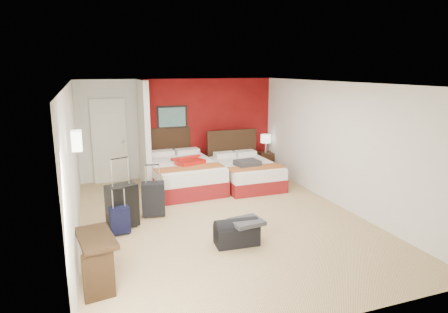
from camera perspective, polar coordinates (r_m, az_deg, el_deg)
name	(u,v)px	position (r m, az deg, el deg)	size (l,w,h in m)	color
ground	(222,219)	(7.34, -0.37, -9.15)	(6.50, 6.50, 0.00)	#DABC86
room_walls	(133,144)	(8.03, -13.31, 1.78)	(5.02, 6.52, 2.50)	silver
red_accent_panel	(208,127)	(10.22, -2.43, 4.40)	(3.50, 0.04, 2.50)	maroon
partition_wall	(144,134)	(9.24, -11.69, 3.24)	(0.12, 1.20, 2.50)	silver
entry_door	(110,141)	(9.79, -16.48, 2.17)	(0.82, 0.06, 2.05)	silver
bed_left	(183,175)	(9.11, -6.06, -2.71)	(1.48, 2.11, 0.63)	white
bed_right	(246,174)	(9.34, 3.27, -2.54)	(1.29, 1.84, 0.55)	white
red_suitcase_open	(188,160)	(8.95, -5.34, -0.55)	(0.60, 0.82, 0.10)	#B2150F
jacket_bundle	(247,163)	(8.95, 3.46, -0.98)	(0.53, 0.43, 0.13)	#39393E
nightstand	(265,162)	(10.66, 6.09, -0.75)	(0.37, 0.37, 0.52)	#331E11
table_lamp	(266,144)	(10.55, 6.16, 1.90)	(0.27, 0.27, 0.49)	white
suitcase_black	(122,207)	(7.06, -14.75, -7.24)	(0.50, 0.32, 0.76)	black
suitcase_charcoal	(153,200)	(7.49, -10.35, -6.34)	(0.43, 0.26, 0.63)	black
suitcase_navy	(120,222)	(6.85, -15.08, -9.26)	(0.32, 0.20, 0.45)	black
duffel_bag	(237,234)	(6.29, 1.87, -11.34)	(0.69, 0.37, 0.35)	black
jacket_draped	(247,222)	(6.22, 3.35, -9.58)	(0.49, 0.42, 0.07)	#3E3D43
desk	(98,261)	(5.38, -18.12, -14.40)	(0.41, 0.83, 0.69)	black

